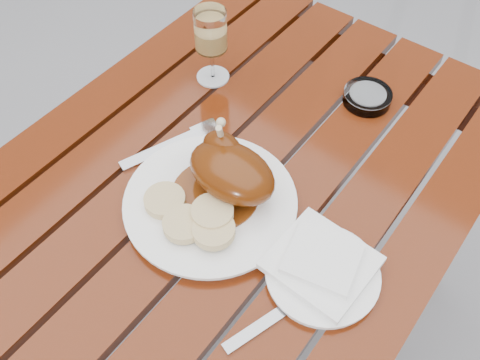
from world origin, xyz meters
name	(u,v)px	position (x,y,z in m)	size (l,w,h in m)	color
ground	(228,341)	(0.00, 0.00, 0.00)	(60.00, 60.00, 0.00)	slate
table	(225,282)	(0.00, 0.00, 0.38)	(0.80, 1.20, 0.75)	#601F0B
dinner_plate	(210,203)	(0.01, -0.04, 0.76)	(0.31, 0.31, 0.02)	white
roast_duck	(230,170)	(0.02, 0.00, 0.81)	(0.18, 0.16, 0.12)	#5A260A
bread_dumplings	(193,216)	(0.02, -0.09, 0.78)	(0.18, 0.12, 0.03)	#CEBD7E
wine_glass	(211,47)	(-0.20, 0.23, 0.83)	(0.07, 0.07, 0.17)	#E5BB68
side_plate	(322,274)	(0.24, -0.04, 0.76)	(0.19, 0.19, 0.01)	white
napkin	(321,262)	(0.23, -0.03, 0.77)	(0.15, 0.14, 0.01)	white
ashtray	(367,97)	(0.10, 0.36, 0.76)	(0.10, 0.10, 0.02)	#B2B7BC
fork	(167,147)	(-0.14, 0.01, 0.75)	(0.02, 0.19, 0.01)	gray
knife	(277,315)	(0.22, -0.14, 0.75)	(0.02, 0.20, 0.01)	gray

